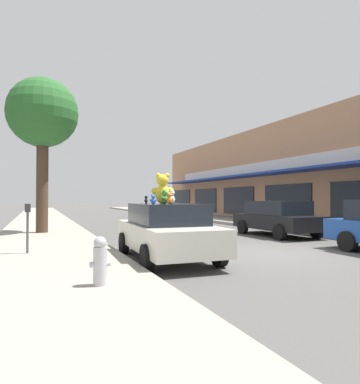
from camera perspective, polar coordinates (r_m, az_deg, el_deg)
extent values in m
plane|color=#514F4C|center=(10.42, 14.28, -9.73)|extent=(260.00, 260.00, 0.00)
cube|color=gray|center=(8.38, -20.74, -11.26)|extent=(3.46, 90.00, 0.17)
cube|color=navy|center=(20.99, 15.60, 3.12)|extent=(1.70, 31.76, 0.12)
cube|color=silver|center=(21.54, 17.27, 4.49)|extent=(0.08, 30.25, 0.70)
cube|color=black|center=(21.45, 17.32, -1.46)|extent=(0.06, 4.11, 2.00)
cube|color=black|center=(25.82, 9.60, -1.41)|extent=(0.06, 4.11, 2.00)
cube|color=black|center=(30.53, 4.19, -1.36)|extent=(0.06, 4.11, 2.00)
cube|color=black|center=(35.44, 0.25, -1.31)|extent=(0.06, 4.11, 2.00)
cube|color=beige|center=(8.87, -2.26, -7.31)|extent=(1.93, 4.25, 0.62)
cube|color=black|center=(8.82, -2.25, -3.66)|extent=(1.64, 2.37, 0.52)
cylinder|color=black|center=(9.94, -9.35, -8.40)|extent=(0.23, 0.61, 0.61)
cylinder|color=black|center=(10.40, 0.07, -8.09)|extent=(0.23, 0.61, 0.61)
cylinder|color=black|center=(7.44, -5.54, -10.92)|extent=(0.23, 0.61, 0.61)
cylinder|color=black|center=(8.04, 6.57, -10.17)|extent=(0.23, 0.61, 0.61)
ellipsoid|color=yellow|center=(8.98, -2.93, -0.37)|extent=(0.47, 0.44, 0.50)
sphere|color=yellow|center=(8.99, -2.93, 1.97)|extent=(0.41, 0.41, 0.32)
sphere|color=yellow|center=(8.99, -2.20, 2.76)|extent=(0.17, 0.17, 0.13)
sphere|color=yellow|center=(9.00, -3.65, 2.76)|extent=(0.17, 0.17, 0.13)
sphere|color=#FFFF4D|center=(9.12, -2.90, 1.81)|extent=(0.16, 0.16, 0.12)
sphere|color=yellow|center=(9.00, -1.65, 0.18)|extent=(0.24, 0.24, 0.18)
sphere|color=yellow|center=(9.01, -4.20, 0.18)|extent=(0.24, 0.24, 0.18)
ellipsoid|color=orange|center=(8.14, -1.80, -1.43)|extent=(0.15, 0.13, 0.18)
sphere|color=orange|center=(8.14, -1.80, -0.50)|extent=(0.12, 0.12, 0.11)
sphere|color=orange|center=(8.16, -1.54, -0.19)|extent=(0.05, 0.05, 0.05)
sphere|color=orange|center=(8.12, -2.06, -0.19)|extent=(0.05, 0.05, 0.05)
sphere|color=#FFBA41|center=(8.18, -1.95, -0.55)|extent=(0.05, 0.05, 0.04)
sphere|color=orange|center=(8.18, -1.38, -1.21)|extent=(0.07, 0.07, 0.07)
sphere|color=orange|center=(8.12, -2.29, -1.21)|extent=(0.07, 0.07, 0.07)
ellipsoid|color=olive|center=(8.68, -1.40, -1.46)|extent=(0.16, 0.16, 0.16)
sphere|color=olive|center=(8.68, -1.40, -0.67)|extent=(0.14, 0.14, 0.10)
sphere|color=olive|center=(8.66, -1.18, -0.41)|extent=(0.06, 0.06, 0.04)
sphere|color=olive|center=(8.70, -1.62, -0.41)|extent=(0.06, 0.06, 0.04)
sphere|color=tan|center=(8.72, -1.28, -0.71)|extent=(0.05, 0.05, 0.04)
sphere|color=olive|center=(8.66, -0.98, -1.27)|extent=(0.08, 0.08, 0.06)
sphere|color=olive|center=(8.72, -1.76, -1.27)|extent=(0.08, 0.08, 0.06)
ellipsoid|color=black|center=(9.51, -5.66, -1.50)|extent=(0.13, 0.14, 0.13)
sphere|color=black|center=(9.51, -5.66, -0.90)|extent=(0.12, 0.12, 0.08)
sphere|color=black|center=(9.54, -5.58, -0.70)|extent=(0.05, 0.05, 0.04)
sphere|color=black|center=(9.48, -5.73, -0.70)|extent=(0.05, 0.05, 0.04)
sphere|color=#3A3A3D|center=(9.52, -5.86, -0.93)|extent=(0.05, 0.05, 0.03)
sphere|color=black|center=(9.56, -5.57, -1.35)|extent=(0.07, 0.07, 0.05)
sphere|color=black|center=(9.46, -5.84, -1.36)|extent=(0.07, 0.07, 0.05)
ellipsoid|color=blue|center=(7.82, -4.49, -1.57)|extent=(0.13, 0.12, 0.14)
sphere|color=blue|center=(7.82, -4.49, -0.80)|extent=(0.11, 0.11, 0.09)
sphere|color=blue|center=(7.82, -4.25, -0.54)|extent=(0.05, 0.05, 0.04)
sphere|color=blue|center=(7.82, -4.73, -0.54)|extent=(0.05, 0.05, 0.04)
sphere|color=#548DFF|center=(7.86, -4.50, -0.84)|extent=(0.04, 0.04, 0.03)
sphere|color=blue|center=(7.83, -4.07, -1.39)|extent=(0.06, 0.06, 0.05)
sphere|color=blue|center=(7.83, -4.91, -1.39)|extent=(0.06, 0.06, 0.05)
ellipsoid|color=green|center=(8.40, -2.54, -1.27)|extent=(0.22, 0.22, 0.22)
sphere|color=green|center=(8.40, -2.54, -0.17)|extent=(0.20, 0.20, 0.14)
sphere|color=green|center=(8.44, -2.39, 0.20)|extent=(0.08, 0.08, 0.06)
sphere|color=green|center=(8.35, -2.69, 0.21)|extent=(0.08, 0.08, 0.06)
sphere|color=#5ADA6D|center=(8.42, -2.90, -0.23)|extent=(0.07, 0.07, 0.05)
sphere|color=green|center=(8.48, -2.36, -1.01)|extent=(0.11, 0.11, 0.08)
sphere|color=green|center=(8.32, -2.88, -1.01)|extent=(0.11, 0.11, 0.08)
ellipsoid|color=white|center=(8.25, -1.36, -1.29)|extent=(0.21, 0.22, 0.22)
sphere|color=white|center=(8.26, -1.36, -0.18)|extent=(0.19, 0.19, 0.14)
sphere|color=white|center=(8.30, -1.26, 0.18)|extent=(0.08, 0.08, 0.06)
sphere|color=white|center=(8.21, -1.47, 0.20)|extent=(0.08, 0.08, 0.06)
sphere|color=white|center=(8.27, -1.75, -0.24)|extent=(0.07, 0.07, 0.05)
sphere|color=white|center=(8.34, -1.26, -1.03)|extent=(0.11, 0.11, 0.08)
sphere|color=white|center=(8.18, -1.64, -1.03)|extent=(0.11, 0.11, 0.08)
cylinder|color=black|center=(11.32, 26.12, -7.41)|extent=(0.20, 0.61, 0.61)
cube|color=black|center=(14.94, 15.92, -4.78)|extent=(1.82, 4.04, 0.58)
cube|color=black|center=(14.91, 15.91, -2.56)|extent=(1.60, 2.48, 0.58)
cylinder|color=black|center=(15.46, 10.40, -5.75)|extent=(0.20, 0.61, 0.61)
cylinder|color=black|center=(16.49, 15.64, -5.43)|extent=(0.20, 0.61, 0.61)
cylinder|color=black|center=(13.43, 16.27, -6.45)|extent=(0.20, 0.61, 0.61)
cylinder|color=black|center=(14.62, 21.77, -5.97)|extent=(0.20, 0.61, 0.61)
cylinder|color=#473323|center=(15.21, -21.98, 0.77)|extent=(0.47, 0.47, 3.74)
sphere|color=#286028|center=(15.61, -21.90, 12.17)|extent=(2.86, 2.86, 2.86)
cylinder|color=#B2B2B7|center=(5.82, -13.18, -11.93)|extent=(0.22, 0.22, 0.62)
sphere|color=#B2B2B7|center=(5.76, -13.16, -8.26)|extent=(0.21, 0.21, 0.21)
cylinder|color=#B2B2B7|center=(5.80, -14.33, -11.66)|extent=(0.10, 0.09, 0.09)
cylinder|color=#B2B2B7|center=(5.84, -12.04, -11.60)|extent=(0.10, 0.09, 0.09)
cylinder|color=#4C4C51|center=(9.67, -24.07, -6.21)|extent=(0.06, 0.06, 1.05)
cube|color=#2D2D33|center=(9.63, -24.05, -2.44)|extent=(0.14, 0.10, 0.22)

